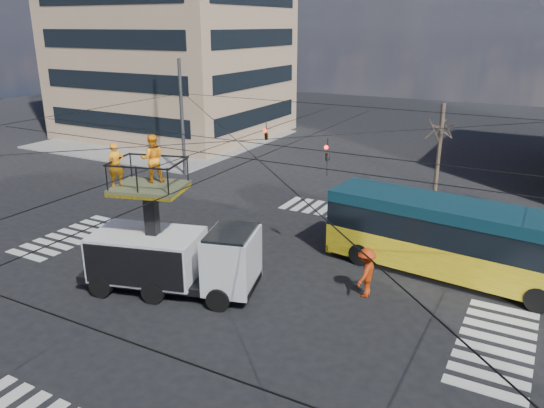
{
  "coord_description": "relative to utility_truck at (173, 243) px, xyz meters",
  "views": [
    {
      "loc": [
        10.68,
        -16.91,
        10.13
      ],
      "look_at": [
        0.06,
        2.7,
        2.55
      ],
      "focal_mm": 35.0,
      "sensor_mm": 36.0,
      "label": 1
    }
  ],
  "objects": [
    {
      "name": "city_bus",
      "position": [
        9.68,
        6.54,
        -0.31
      ],
      "size": [
        11.33,
        3.75,
        3.2
      ],
      "rotation": [
        0.0,
        0.0,
        -0.11
      ],
      "color": "#BF9A11",
      "rests_on": "ground"
    },
    {
      "name": "tree_a",
      "position": [
        6.82,
        15.48,
        2.59
      ],
      "size": [
        2.0,
        2.0,
        6.0
      ],
      "color": "#382B21",
      "rests_on": "ground"
    },
    {
      "name": "worker_ground",
      "position": [
        -1.8,
        1.86,
        -1.12
      ],
      "size": [
        0.8,
        1.15,
        1.82
      ],
      "primitive_type": "imported",
      "rotation": [
        0.0,
        0.0,
        1.2
      ],
      "color": "#FFA410",
      "rests_on": "ground"
    },
    {
      "name": "flagger",
      "position": [
        6.86,
        3.15,
        -1.03
      ],
      "size": [
        0.79,
        1.32,
        2.0
      ],
      "primitive_type": "imported",
      "rotation": [
        0.0,
        0.0,
        -1.61
      ],
      "color": "red",
      "rests_on": "ground"
    },
    {
      "name": "sidewalk_nw",
      "position": [
        -19.18,
        22.98,
        -1.97
      ],
      "size": [
        18.0,
        18.0,
        0.12
      ],
      "primitive_type": "cube",
      "color": "slate",
      "rests_on": "ground"
    },
    {
      "name": "crosswalks",
      "position": [
        1.82,
        1.98,
        -2.02
      ],
      "size": [
        22.4,
        22.4,
        0.02
      ],
      "primitive_type": null,
      "color": "silver",
      "rests_on": "ground"
    },
    {
      "name": "ground",
      "position": [
        1.82,
        1.98,
        -2.03
      ],
      "size": [
        120.0,
        120.0,
        0.0
      ],
      "primitive_type": "plane",
      "color": "black",
      "rests_on": "ground"
    },
    {
      "name": "overhead_network",
      "position": [
        1.75,
        2.39,
        2.25
      ],
      "size": [
        24.24,
        24.24,
        8.0
      ],
      "color": "#2D2D30",
      "rests_on": "ground"
    },
    {
      "name": "utility_truck",
      "position": [
        0.0,
        0.0,
        0.0
      ],
      "size": [
        7.36,
        4.14,
        6.19
      ],
      "rotation": [
        0.0,
        0.0,
        0.27
      ],
      "color": "black",
      "rests_on": "ground"
    },
    {
      "name": "traffic_cone",
      "position": [
        -4.55,
        0.53,
        -1.71
      ],
      "size": [
        0.36,
        0.36,
        0.64
      ],
      "primitive_type": "cone",
      "color": "red",
      "rests_on": "ground"
    }
  ]
}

